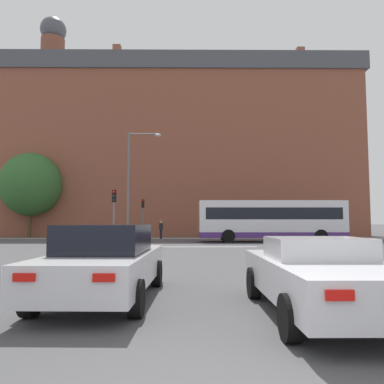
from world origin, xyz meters
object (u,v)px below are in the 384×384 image
(car_saloon_left, at_px, (106,261))
(street_lamp_junction, at_px, (134,175))
(car_roadster_right, at_px, (320,275))
(traffic_light_far_left, at_px, (143,212))
(bus_crossing_lead, at_px, (271,220))
(traffic_light_near_left, at_px, (114,208))
(pedestrian_walking_east, at_px, (161,228))
(pedestrian_waiting, at_px, (242,228))

(car_saloon_left, height_order, street_lamp_junction, street_lamp_junction)
(car_saloon_left, xyz_separation_m, street_lamp_junction, (-2.38, 19.72, 4.25))
(car_roadster_right, bearing_deg, traffic_light_far_left, 103.08)
(car_roadster_right, bearing_deg, bus_crossing_lead, 79.72)
(car_saloon_left, height_order, traffic_light_near_left, traffic_light_near_left)
(street_lamp_junction, height_order, pedestrian_walking_east, street_lamp_junction)
(car_roadster_right, height_order, traffic_light_near_left, traffic_light_near_left)
(car_saloon_left, distance_m, car_roadster_right, 4.22)
(traffic_light_far_left, bearing_deg, car_roadster_right, -77.01)
(traffic_light_near_left, bearing_deg, traffic_light_far_left, 86.74)
(traffic_light_near_left, xyz_separation_m, street_lamp_junction, (0.82, 3.04, 2.53))
(bus_crossing_lead, distance_m, pedestrian_waiting, 6.58)
(traffic_light_far_left, distance_m, pedestrian_walking_east, 2.31)
(bus_crossing_lead, relative_size, traffic_light_near_left, 3.08)
(bus_crossing_lead, xyz_separation_m, traffic_light_near_left, (-11.41, -5.00, 0.77))
(street_lamp_junction, relative_size, pedestrian_waiting, 5.18)
(street_lamp_junction, relative_size, pedestrian_walking_east, 4.97)
(traffic_light_far_left, xyz_separation_m, traffic_light_near_left, (-0.60, -10.55, 0.00))
(traffic_light_far_left, distance_m, street_lamp_junction, 7.93)
(traffic_light_near_left, bearing_deg, bus_crossing_lead, 23.67)
(traffic_light_far_left, xyz_separation_m, pedestrian_waiting, (9.38, 0.83, -1.56))
(car_saloon_left, bearing_deg, traffic_light_far_left, 96.99)
(car_roadster_right, bearing_deg, pedestrian_waiting, 84.67)
(car_saloon_left, distance_m, pedestrian_waiting, 28.86)
(bus_crossing_lead, distance_m, traffic_light_near_left, 12.48)
(traffic_light_near_left, xyz_separation_m, pedestrian_waiting, (9.98, 11.38, -1.57))
(car_saloon_left, bearing_deg, pedestrian_waiting, 77.94)
(bus_crossing_lead, relative_size, traffic_light_far_left, 3.09)
(traffic_light_far_left, bearing_deg, bus_crossing_lead, -27.17)
(traffic_light_far_left, relative_size, pedestrian_waiting, 2.29)
(car_roadster_right, bearing_deg, traffic_light_near_left, 111.83)
(bus_crossing_lead, distance_m, pedestrian_walking_east, 10.58)
(bus_crossing_lead, xyz_separation_m, street_lamp_junction, (-10.58, -1.96, 3.30))
(car_saloon_left, bearing_deg, traffic_light_near_left, 102.40)
(car_saloon_left, bearing_deg, pedestrian_walking_east, 93.37)
(street_lamp_junction, bearing_deg, pedestrian_waiting, 42.31)
(bus_crossing_lead, bearing_deg, traffic_light_far_left, -117.17)
(street_lamp_junction, xyz_separation_m, pedestrian_waiting, (9.16, 8.34, -4.10))
(car_roadster_right, height_order, bus_crossing_lead, bus_crossing_lead)
(car_saloon_left, bearing_deg, car_roadster_right, -17.25)
(traffic_light_far_left, height_order, street_lamp_junction, street_lamp_junction)
(car_roadster_right, height_order, pedestrian_waiting, pedestrian_waiting)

